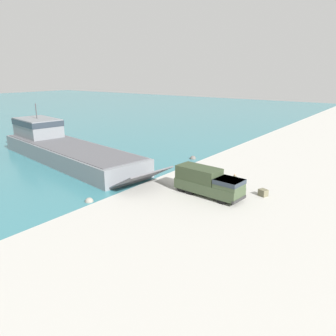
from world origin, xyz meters
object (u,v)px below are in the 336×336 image
at_px(military_truck, 208,182).
at_px(cargo_crate, 263,193).
at_px(mooring_bollard, 187,165).
at_px(soldier_on_ramp, 234,180).
at_px(landing_craft, 61,146).

relative_size(military_truck, cargo_crate, 9.00).
relative_size(military_truck, mooring_bollard, 9.89).
distance_m(military_truck, mooring_bollard, 10.63).
relative_size(military_truck, soldier_on_ramp, 4.48).
xyz_separation_m(soldier_on_ramp, mooring_bollard, (3.94, 8.92, -0.57)).
xyz_separation_m(landing_craft, cargo_crate, (2.94, -30.14, -1.51)).
distance_m(landing_craft, cargo_crate, 30.32).
bearing_deg(soldier_on_ramp, military_truck, 179.05).
height_order(landing_craft, cargo_crate, landing_craft).
relative_size(mooring_bollard, cargo_crate, 0.91).
height_order(landing_craft, soldier_on_ramp, landing_craft).
bearing_deg(military_truck, soldier_on_ramp, 73.15).
xyz_separation_m(military_truck, soldier_on_ramp, (3.47, -1.37, -0.50)).
height_order(military_truck, soldier_on_ramp, military_truck).
bearing_deg(mooring_bollard, cargo_crate, -108.34).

